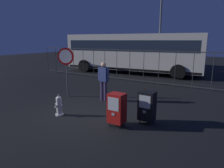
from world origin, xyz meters
TOP-DOWN VIEW (x-y plane):
  - ground_plane at (0.00, 0.00)m, footprint 60.00×60.00m
  - fire_hydrant at (-0.73, -0.61)m, footprint 0.33×0.32m
  - newspaper_box_primary at (1.42, -0.31)m, footprint 0.48×0.42m
  - newspaper_box_secondary at (2.10, 0.37)m, footprint 0.48×0.42m
  - stop_sign at (-2.21, 1.31)m, footprint 0.71×0.31m
  - pedestrian at (-0.39, 1.64)m, footprint 0.55×0.22m
  - traffic_cone at (0.90, 2.98)m, footprint 0.36×0.36m
  - fence_barrier at (0.00, 6.06)m, footprint 18.03×0.04m
  - bus_near at (-2.74, 9.06)m, footprint 10.71×3.68m
  - bus_far at (-4.64, 13.47)m, footprint 10.55×2.96m
  - street_light_near_right at (-0.86, 9.83)m, footprint 0.32×0.32m

SIDE VIEW (x-z plane):
  - ground_plane at x=0.00m, z-range 0.00..0.00m
  - traffic_cone at x=0.90m, z-range -0.01..0.52m
  - fire_hydrant at x=-0.73m, z-range -0.02..0.72m
  - newspaper_box_primary at x=1.42m, z-range 0.06..1.08m
  - newspaper_box_secondary at x=2.10m, z-range 0.06..1.08m
  - pedestrian at x=-0.39m, z-range 0.11..1.78m
  - fence_barrier at x=0.00m, z-range 0.02..2.02m
  - stop_sign at x=-2.21m, z-range 0.49..2.72m
  - bus_near at x=-2.74m, z-range 0.21..3.21m
  - bus_far at x=-4.64m, z-range 0.21..3.21m
  - street_light_near_right at x=-0.86m, z-range 0.57..8.19m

